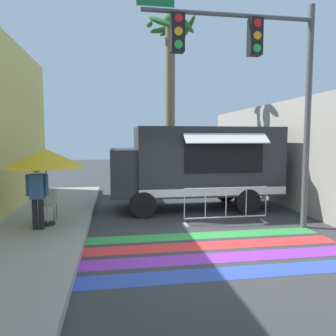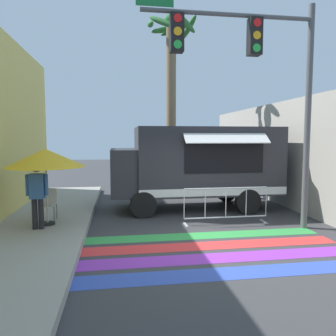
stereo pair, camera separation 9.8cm
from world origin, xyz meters
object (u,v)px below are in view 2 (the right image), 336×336
(folding_chair, at_px, (48,201))
(barricade_front, at_px, (226,206))
(vendor_person, at_px, (37,192))
(food_truck, at_px, (193,163))
(traffic_signal_pole, at_px, (255,67))
(palm_tree, at_px, (171,79))
(patio_umbrella, at_px, (46,158))

(folding_chair, relative_size, barricade_front, 0.35)
(folding_chair, height_order, vendor_person, vendor_person)
(food_truck, distance_m, folding_chair, 4.80)
(vendor_person, height_order, barricade_front, vendor_person)
(traffic_signal_pole, height_order, palm_tree, palm_tree)
(food_truck, xyz_separation_m, patio_umbrella, (-4.36, -2.13, 0.32))
(food_truck, height_order, palm_tree, palm_tree)
(vendor_person, bearing_deg, barricade_front, -1.75)
(patio_umbrella, height_order, vendor_person, patio_umbrella)
(barricade_front, bearing_deg, traffic_signal_pole, -58.22)
(traffic_signal_pole, distance_m, barricade_front, 3.78)
(traffic_signal_pole, relative_size, palm_tree, 0.78)
(traffic_signal_pole, distance_m, palm_tree, 5.87)
(traffic_signal_pole, height_order, vendor_person, traffic_signal_pole)
(food_truck, bearing_deg, barricade_front, -77.85)
(vendor_person, bearing_deg, patio_umbrella, 63.39)
(patio_umbrella, relative_size, barricade_front, 0.82)
(vendor_person, relative_size, barricade_front, 0.67)
(patio_umbrella, xyz_separation_m, vendor_person, (-0.14, -0.39, -0.81))
(barricade_front, distance_m, palm_tree, 6.64)
(food_truck, distance_m, patio_umbrella, 4.86)
(food_truck, relative_size, palm_tree, 0.74)
(patio_umbrella, relative_size, folding_chair, 2.33)
(food_truck, xyz_separation_m, folding_chair, (-4.43, -1.62, -0.89))
(folding_chair, height_order, barricade_front, barricade_front)
(food_truck, xyz_separation_m, traffic_signal_pole, (0.91, -2.84, 2.62))
(patio_umbrella, height_order, folding_chair, patio_umbrella)
(folding_chair, bearing_deg, palm_tree, 50.92)
(traffic_signal_pole, bearing_deg, folding_chair, 167.10)
(traffic_signal_pole, height_order, folding_chair, traffic_signal_pole)
(traffic_signal_pole, bearing_deg, palm_tree, 102.03)
(palm_tree, bearing_deg, vendor_person, -127.94)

